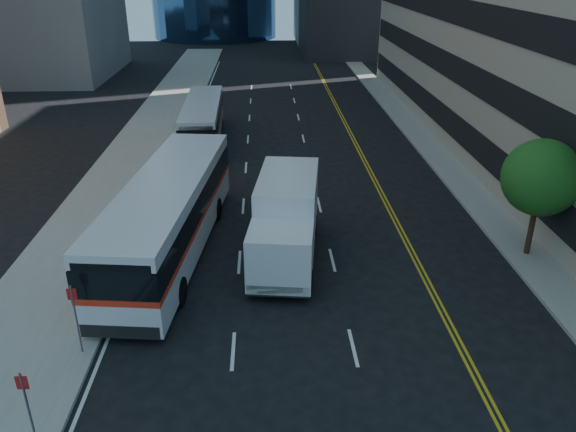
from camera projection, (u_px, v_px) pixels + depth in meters
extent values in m
plane|color=black|center=(347.00, 390.00, 16.88)|extent=(160.00, 160.00, 0.00)
cube|color=gray|center=(147.00, 144.00, 39.13)|extent=(5.00, 90.00, 0.15)
cube|color=gray|center=(423.00, 140.00, 39.92)|extent=(2.00, 90.00, 0.15)
cylinder|color=#332114|center=(531.00, 230.00, 23.99)|extent=(0.24, 0.24, 2.20)
sphere|color=#164F1A|center=(541.00, 178.00, 22.99)|extent=(3.20, 3.20, 3.20)
cube|color=silver|center=(171.00, 232.00, 24.37)|extent=(4.36, 13.61, 1.23)
cube|color=red|center=(169.00, 217.00, 24.07)|extent=(4.38, 13.63, 0.25)
cube|color=black|center=(168.00, 204.00, 23.81)|extent=(4.38, 13.63, 1.00)
cube|color=silver|center=(166.00, 186.00, 23.47)|extent=(4.36, 13.61, 0.56)
cylinder|color=black|center=(110.00, 289.00, 21.00)|extent=(0.46, 1.14, 1.11)
cylinder|color=black|center=(179.00, 292.00, 20.84)|extent=(0.46, 1.14, 1.11)
cylinder|color=black|center=(164.00, 208.00, 27.87)|extent=(0.46, 1.14, 1.11)
cylinder|color=black|center=(216.00, 209.00, 27.71)|extent=(0.46, 1.14, 1.11)
cube|color=silver|center=(204.00, 130.00, 39.60)|extent=(2.62, 10.97, 1.00)
cube|color=#C04012|center=(203.00, 122.00, 39.35)|extent=(2.65, 10.99, 0.20)
cube|color=black|center=(203.00, 115.00, 39.15)|extent=(2.65, 10.99, 0.82)
cube|color=silver|center=(202.00, 105.00, 38.86)|extent=(2.62, 10.97, 0.46)
cylinder|color=black|center=(184.00, 150.00, 36.72)|extent=(0.29, 0.92, 0.91)
cylinder|color=black|center=(217.00, 149.00, 36.85)|extent=(0.29, 0.92, 0.91)
cylinder|color=black|center=(192.00, 124.00, 42.33)|extent=(0.29, 0.92, 0.91)
cylinder|color=black|center=(221.00, 124.00, 42.46)|extent=(0.29, 0.92, 0.91)
cube|color=silver|center=(280.00, 256.00, 21.44)|extent=(2.72, 2.54, 2.15)
cube|color=black|center=(278.00, 259.00, 20.38)|extent=(2.24, 0.34, 1.13)
cube|color=silver|center=(288.00, 204.00, 24.42)|extent=(3.05, 5.18, 2.66)
cube|color=black|center=(286.00, 247.00, 24.04)|extent=(2.68, 6.93, 0.26)
cylinder|color=black|center=(252.00, 280.00, 21.74)|extent=(0.41, 1.01, 0.98)
cylinder|color=black|center=(309.00, 282.00, 21.58)|extent=(0.41, 1.01, 0.98)
cylinder|color=black|center=(267.00, 223.00, 26.38)|extent=(0.41, 1.01, 0.98)
cylinder|color=black|center=(314.00, 225.00, 26.22)|extent=(0.41, 1.01, 0.98)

